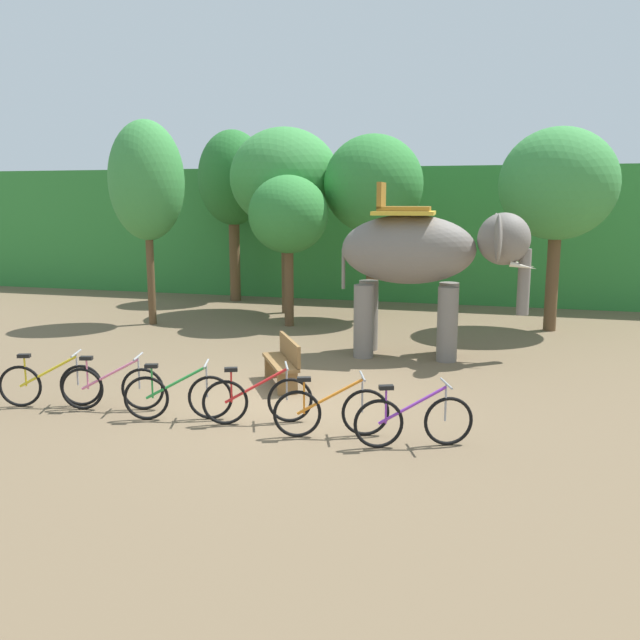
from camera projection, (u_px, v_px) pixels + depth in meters
ground_plane at (282, 404)px, 11.43m from camera, size 80.00×80.00×0.00m
foliage_hedge at (409, 231)px, 25.09m from camera, size 36.00×6.00×4.46m
tree_far_right at (147, 181)px, 18.03m from camera, size 2.01×2.01×5.50m
tree_center_right at (233, 180)px, 22.29m from camera, size 2.29×2.29×5.66m
tree_center at (285, 179)px, 19.84m from camera, size 3.22×3.22×5.49m
tree_left at (288, 215)px, 17.95m from camera, size 2.14×2.14×4.05m
tree_center_left at (373, 186)px, 18.63m from camera, size 2.75×2.75×5.18m
tree_far_left at (558, 185)px, 17.15m from camera, size 2.97×2.97×5.22m
elephant at (424, 256)px, 14.57m from camera, size 4.19×2.09×3.78m
bike_yellow at (50, 384)px, 11.26m from camera, size 1.64×0.69×0.92m
bike_pink at (112, 387)px, 11.08m from camera, size 1.67×0.61×0.92m
bike_green at (178, 396)px, 10.59m from camera, size 1.64×0.67×0.92m
bike_red at (258, 399)px, 10.40m from camera, size 1.60×0.76×0.92m
bike_orange at (331, 411)px, 9.83m from camera, size 1.63×0.70×0.92m
bike_purple at (413, 420)px, 9.43m from camera, size 1.61×0.75×0.92m
wooden_bench at (284, 361)px, 12.50m from camera, size 1.12×1.50×0.89m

